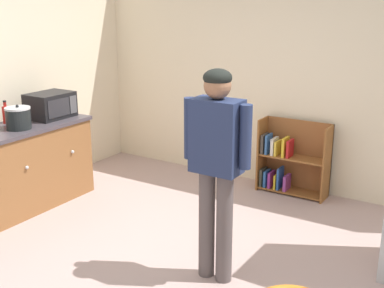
{
  "coord_description": "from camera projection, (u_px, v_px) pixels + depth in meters",
  "views": [
    {
      "loc": [
        2.04,
        -3.14,
        2.2
      ],
      "look_at": [
        -0.17,
        0.39,
        0.98
      ],
      "focal_mm": 47.12,
      "sensor_mm": 36.0,
      "label": 1
    }
  ],
  "objects": [
    {
      "name": "back_wall",
      "position": [
        295.0,
        74.0,
        5.73
      ],
      "size": [
        5.2,
        0.06,
        2.7
      ],
      "primitive_type": "cube",
      "color": "beige",
      "rests_on": "ground"
    },
    {
      "name": "ground_plane",
      "position": [
        184.0,
        270.0,
        4.21
      ],
      "size": [
        12.0,
        12.0,
        0.0
      ],
      "primitive_type": "plane",
      "color": "#B59994",
      "rests_on": "ground"
    },
    {
      "name": "kitchen_counter",
      "position": [
        7.0,
        172.0,
        5.22
      ],
      "size": [
        0.65,
        1.93,
        0.9
      ],
      "color": "brown",
      "rests_on": "ground"
    },
    {
      "name": "microwave",
      "position": [
        50.0,
        105.0,
        5.6
      ],
      "size": [
        0.37,
        0.48,
        0.28
      ],
      "color": "black",
      "rests_on": "kitchen_counter"
    },
    {
      "name": "bookshelf",
      "position": [
        290.0,
        161.0,
        5.82
      ],
      "size": [
        0.8,
        0.28,
        0.85
      ],
      "color": "brown",
      "rests_on": "ground"
    },
    {
      "name": "standing_person",
      "position": [
        216.0,
        157.0,
        3.83
      ],
      "size": [
        0.57,
        0.22,
        1.7
      ],
      "color": "#584E4E",
      "rests_on": "ground"
    },
    {
      "name": "ketchup_bottle",
      "position": [
        6.0,
        114.0,
        5.36
      ],
      "size": [
        0.07,
        0.07,
        0.25
      ],
      "color": "red",
      "rests_on": "kitchen_counter"
    },
    {
      "name": "crock_pot",
      "position": [
        18.0,
        118.0,
        5.12
      ],
      "size": [
        0.26,
        0.26,
        0.25
      ],
      "color": "black",
      "rests_on": "kitchen_counter"
    },
    {
      "name": "left_side_wall",
      "position": [
        31.0,
        73.0,
        5.83
      ],
      "size": [
        0.06,
        2.99,
        2.7
      ],
      "primitive_type": "cube",
      "color": "beige",
      "rests_on": "ground"
    }
  ]
}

